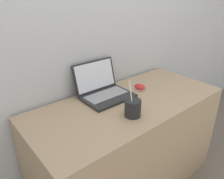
# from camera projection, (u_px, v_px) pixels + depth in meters

# --- Properties ---
(wall_back) EXTENTS (7.00, 0.04, 2.50)m
(wall_back) POSITION_uv_depth(u_px,v_px,m) (96.00, 20.00, 1.53)
(wall_back) COLOR silver
(wall_back) RESTS_ON ground_plane
(desk) EXTENTS (1.40, 0.63, 0.75)m
(desk) POSITION_uv_depth(u_px,v_px,m) (127.00, 145.00, 1.65)
(desk) COLOR tan
(desk) RESTS_ON ground_plane
(laptop) EXTENTS (0.35, 0.31, 0.23)m
(laptop) POSITION_uv_depth(u_px,v_px,m) (103.00, 89.00, 1.55)
(laptop) COLOR #232326
(laptop) RESTS_ON desk
(drink_cup) EXTENTS (0.10, 0.10, 0.22)m
(drink_cup) POSITION_uv_depth(u_px,v_px,m) (133.00, 108.00, 1.30)
(drink_cup) COLOR #232326
(drink_cup) RESTS_ON desk
(computer_mouse) EXTENTS (0.07, 0.10, 0.04)m
(computer_mouse) POSITION_uv_depth(u_px,v_px,m) (140.00, 87.00, 1.67)
(computer_mouse) COLOR white
(computer_mouse) RESTS_ON desk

